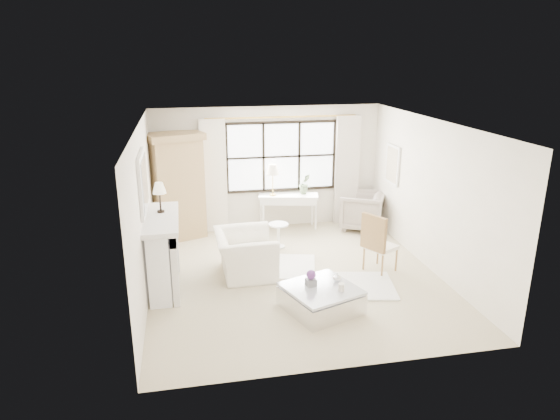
% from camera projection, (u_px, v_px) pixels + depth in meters
% --- Properties ---
extents(floor, '(5.50, 5.50, 0.00)m').
position_uv_depth(floor, '(295.00, 276.00, 8.85)').
color(floor, '#C7B894').
rests_on(floor, ground).
extents(ceiling, '(5.50, 5.50, 0.00)m').
position_uv_depth(ceiling, '(296.00, 124.00, 8.03)').
color(ceiling, white).
rests_on(ceiling, ground).
extents(wall_back, '(5.00, 0.00, 5.00)m').
position_uv_depth(wall_back, '(268.00, 168.00, 11.01)').
color(wall_back, silver).
rests_on(wall_back, ground).
extents(wall_front, '(5.00, 0.00, 5.00)m').
position_uv_depth(wall_front, '(347.00, 270.00, 5.87)').
color(wall_front, silver).
rests_on(wall_front, ground).
extents(wall_left, '(0.00, 5.50, 5.50)m').
position_uv_depth(wall_left, '(143.00, 212.00, 7.98)').
color(wall_left, silver).
rests_on(wall_left, ground).
extents(wall_right, '(0.00, 5.50, 5.50)m').
position_uv_depth(wall_right, '(432.00, 196.00, 8.90)').
color(wall_right, white).
rests_on(wall_right, ground).
extents(window_pane, '(2.40, 0.02, 1.50)m').
position_uv_depth(window_pane, '(281.00, 157.00, 10.97)').
color(window_pane, white).
rests_on(window_pane, wall_back).
extents(window_frame, '(2.50, 0.04, 1.50)m').
position_uv_depth(window_frame, '(281.00, 157.00, 10.96)').
color(window_frame, black).
rests_on(window_frame, wall_back).
extents(curtain_rod, '(3.30, 0.04, 0.04)m').
position_uv_depth(curtain_rod, '(282.00, 117.00, 10.65)').
color(curtain_rod, '#BA9040').
rests_on(curtain_rod, wall_back).
extents(curtain_left, '(0.55, 0.10, 2.47)m').
position_uv_depth(curtain_left, '(214.00, 177.00, 10.73)').
color(curtain_left, white).
rests_on(curtain_left, ground).
extents(curtain_right, '(0.55, 0.10, 2.47)m').
position_uv_depth(curtain_right, '(347.00, 171.00, 11.29)').
color(curtain_right, beige).
rests_on(curtain_right, ground).
extents(fireplace, '(0.58, 1.66, 1.26)m').
position_uv_depth(fireplace, '(161.00, 252.00, 8.24)').
color(fireplace, silver).
rests_on(fireplace, ground).
extents(mirror_frame, '(0.05, 1.15, 0.95)m').
position_uv_depth(mirror_frame, '(143.00, 183.00, 7.84)').
color(mirror_frame, white).
rests_on(mirror_frame, wall_left).
extents(mirror_glass, '(0.02, 1.00, 0.80)m').
position_uv_depth(mirror_glass, '(145.00, 183.00, 7.84)').
color(mirror_glass, silver).
rests_on(mirror_glass, wall_left).
extents(art_frame, '(0.04, 0.62, 0.82)m').
position_uv_depth(art_frame, '(393.00, 165.00, 10.43)').
color(art_frame, white).
rests_on(art_frame, wall_right).
extents(art_canvas, '(0.01, 0.52, 0.72)m').
position_uv_depth(art_canvas, '(392.00, 165.00, 10.42)').
color(art_canvas, beige).
rests_on(art_canvas, wall_right).
extents(mantel_lamp, '(0.22, 0.22, 0.51)m').
position_uv_depth(mantel_lamp, '(159.00, 189.00, 8.16)').
color(mantel_lamp, black).
rests_on(mantel_lamp, fireplace).
extents(armoire, '(1.29, 1.04, 2.24)m').
position_uv_depth(armoire, '(177.00, 186.00, 10.38)').
color(armoire, tan).
rests_on(armoire, floor).
extents(console_table, '(1.37, 0.71, 0.80)m').
position_uv_depth(console_table, '(288.00, 212.00, 11.10)').
color(console_table, white).
rests_on(console_table, floor).
extents(console_lamp, '(0.28, 0.28, 0.69)m').
position_uv_depth(console_lamp, '(273.00, 170.00, 10.76)').
color(console_lamp, '#A8873A').
rests_on(console_lamp, console_table).
extents(orchid_plant, '(0.27, 0.23, 0.46)m').
position_uv_depth(orchid_plant, '(305.00, 184.00, 10.98)').
color(orchid_plant, '#556B47').
rests_on(orchid_plant, console_table).
extents(side_table, '(0.40, 0.40, 0.51)m').
position_uv_depth(side_table, '(278.00, 232.00, 10.07)').
color(side_table, white).
rests_on(side_table, floor).
extents(rug_left, '(1.81, 1.47, 0.03)m').
position_uv_depth(rug_left, '(272.00, 266.00, 9.24)').
color(rug_left, white).
rests_on(rug_left, floor).
extents(rug_right, '(1.59, 1.31, 0.03)m').
position_uv_depth(rug_right, '(352.00, 286.00, 8.47)').
color(rug_right, white).
rests_on(rug_right, floor).
extents(club_armchair, '(1.04, 1.18, 0.77)m').
position_uv_depth(club_armchair, '(245.00, 254.00, 8.85)').
color(club_armchair, white).
rests_on(club_armchair, floor).
extents(wingback_chair, '(1.23, 1.22, 0.83)m').
position_uv_depth(wingback_chair, '(363.00, 211.00, 11.12)').
color(wingback_chair, '#A29589').
rests_on(wingback_chair, floor).
extents(french_chair, '(0.66, 0.66, 1.08)m').
position_uv_depth(french_chair, '(379.00, 255.00, 8.99)').
color(french_chair, '#A17843').
rests_on(french_chair, floor).
extents(coffee_table, '(1.28, 1.28, 0.38)m').
position_uv_depth(coffee_table, '(321.00, 299.00, 7.66)').
color(coffee_table, silver).
rests_on(coffee_table, floor).
extents(planter_box, '(0.17, 0.17, 0.11)m').
position_uv_depth(planter_box, '(311.00, 282.00, 7.64)').
color(planter_box, slate).
rests_on(planter_box, coffee_table).
extents(planter_flowers, '(0.15, 0.15, 0.15)m').
position_uv_depth(planter_flowers, '(311.00, 275.00, 7.60)').
color(planter_flowers, '#633078').
rests_on(planter_flowers, planter_box).
extents(pillar_candle, '(0.09, 0.09, 0.12)m').
position_uv_depth(pillar_candle, '(341.00, 287.00, 7.46)').
color(pillar_candle, silver).
rests_on(pillar_candle, coffee_table).
extents(coffee_vase, '(0.17, 0.17, 0.14)m').
position_uv_depth(coffee_vase, '(337.00, 277.00, 7.76)').
color(coffee_vase, white).
rests_on(coffee_vase, coffee_table).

